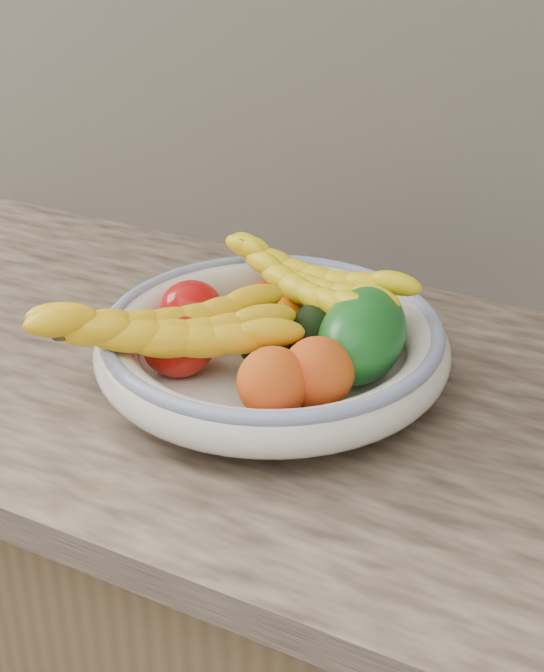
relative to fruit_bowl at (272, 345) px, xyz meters
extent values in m
cube|color=brown|center=(0.00, 0.02, -0.52)|extent=(2.40, 0.62, 0.86)
cube|color=tan|center=(0.00, 0.02, -0.07)|extent=(2.44, 0.66, 0.04)
cube|color=beige|center=(0.00, 0.33, 0.20)|extent=(2.40, 0.02, 0.50)
cylinder|color=silver|center=(0.00, 0.00, -0.04)|extent=(0.13, 0.13, 0.02)
cylinder|color=silver|center=(0.00, 0.00, -0.03)|extent=(0.32, 0.32, 0.01)
torus|color=silver|center=(0.00, 0.00, 0.00)|extent=(0.39, 0.39, 0.05)
torus|color=#365099|center=(0.00, 0.00, 0.02)|extent=(0.37, 0.37, 0.02)
ellipsoid|color=#DD4904|center=(-0.05, 0.09, 0.01)|extent=(0.06, 0.06, 0.05)
ellipsoid|color=#E44E04|center=(0.02, 0.10, 0.01)|extent=(0.06, 0.06, 0.05)
ellipsoid|color=orange|center=(-0.01, 0.06, 0.01)|extent=(0.07, 0.07, 0.05)
ellipsoid|color=#BA0B0C|center=(-0.11, 0.01, 0.01)|extent=(0.10, 0.10, 0.07)
ellipsoid|color=#B5160C|center=(-0.08, -0.06, 0.01)|extent=(0.08, 0.08, 0.07)
ellipsoid|color=black|center=(0.00, -0.01, 0.02)|extent=(0.07, 0.10, 0.06)
ellipsoid|color=black|center=(0.04, 0.04, 0.02)|extent=(0.08, 0.11, 0.06)
ellipsoid|color=#10591A|center=(0.10, 0.02, 0.03)|extent=(0.14, 0.15, 0.12)
ellipsoid|color=orange|center=(0.05, -0.09, 0.02)|extent=(0.10, 0.10, 0.07)
ellipsoid|color=orange|center=(0.08, -0.06, 0.02)|extent=(0.09, 0.09, 0.07)
camera|label=1|loc=(0.41, -0.80, 0.50)|focal=50.00mm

